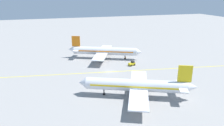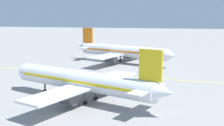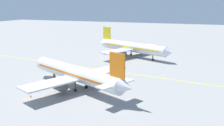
{
  "view_description": "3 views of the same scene",
  "coord_description": "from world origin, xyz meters",
  "px_view_note": "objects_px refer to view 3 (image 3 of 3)",
  "views": [
    {
      "loc": [
        -78.65,
        23.18,
        30.3
      ],
      "look_at": [
        0.88,
        -1.22,
        3.33
      ],
      "focal_mm": 35.0,
      "sensor_mm": 36.0,
      "label": 1
    },
    {
      "loc": [
        -77.16,
        -16.33,
        16.77
      ],
      "look_at": [
        -5.74,
        -3.81,
        4.19
      ],
      "focal_mm": 50.0,
      "sensor_mm": 36.0,
      "label": 2
    },
    {
      "loc": [
        71.59,
        26.72,
        20.04
      ],
      "look_at": [
        4.62,
        1.09,
        3.68
      ],
      "focal_mm": 42.0,
      "sensor_mm": 36.0,
      "label": 3
    }
  ],
  "objects_px": {
    "baggage_tug_white": "(73,69)",
    "ground_crew_worker": "(55,76)",
    "airplane_adjacent_stand": "(76,74)",
    "traffic_cone_near_nose": "(112,62)",
    "airplane_at_gate": "(132,47)",
    "traffic_cone_mid_apron": "(31,96)"
  },
  "relations": [
    {
      "from": "baggage_tug_white",
      "to": "ground_crew_worker",
      "type": "relative_size",
      "value": 1.98
    },
    {
      "from": "traffic_cone_near_nose",
      "to": "airplane_at_gate",
      "type": "bearing_deg",
      "value": 166.87
    },
    {
      "from": "airplane_at_gate",
      "to": "ground_crew_worker",
      "type": "relative_size",
      "value": 20.04
    },
    {
      "from": "traffic_cone_mid_apron",
      "to": "airplane_at_gate",
      "type": "bearing_deg",
      "value": 171.44
    },
    {
      "from": "ground_crew_worker",
      "to": "traffic_cone_near_nose",
      "type": "bearing_deg",
      "value": 163.12
    },
    {
      "from": "airplane_adjacent_stand",
      "to": "baggage_tug_white",
      "type": "height_order",
      "value": "airplane_adjacent_stand"
    },
    {
      "from": "airplane_at_gate",
      "to": "traffic_cone_near_nose",
      "type": "relative_size",
      "value": 61.22
    },
    {
      "from": "ground_crew_worker",
      "to": "traffic_cone_near_nose",
      "type": "distance_m",
      "value": 25.07
    },
    {
      "from": "baggage_tug_white",
      "to": "traffic_cone_near_nose",
      "type": "distance_m",
      "value": 16.54
    },
    {
      "from": "baggage_tug_white",
      "to": "traffic_cone_mid_apron",
      "type": "relative_size",
      "value": 6.04
    },
    {
      "from": "airplane_at_gate",
      "to": "ground_crew_worker",
      "type": "height_order",
      "value": "airplane_at_gate"
    },
    {
      "from": "ground_crew_worker",
      "to": "airplane_adjacent_stand",
      "type": "bearing_deg",
      "value": 62.42
    },
    {
      "from": "traffic_cone_near_nose",
      "to": "traffic_cone_mid_apron",
      "type": "distance_m",
      "value": 37.93
    },
    {
      "from": "baggage_tug_white",
      "to": "ground_crew_worker",
      "type": "distance_m",
      "value": 8.94
    },
    {
      "from": "baggage_tug_white",
      "to": "traffic_cone_mid_apron",
      "type": "bearing_deg",
      "value": 5.63
    },
    {
      "from": "airplane_at_gate",
      "to": "baggage_tug_white",
      "type": "xyz_separation_m",
      "value": [
        28.19,
        -9.87,
        -2.81
      ]
    },
    {
      "from": "airplane_at_gate",
      "to": "traffic_cone_mid_apron",
      "type": "xyz_separation_m",
      "value": [
        50.78,
        -7.64,
        -3.43
      ]
    },
    {
      "from": "airplane_adjacent_stand",
      "to": "baggage_tug_white",
      "type": "bearing_deg",
      "value": -147.36
    },
    {
      "from": "ground_crew_worker",
      "to": "baggage_tug_white",
      "type": "bearing_deg",
      "value": 176.97
    },
    {
      "from": "baggage_tug_white",
      "to": "traffic_cone_mid_apron",
      "type": "distance_m",
      "value": 22.71
    },
    {
      "from": "airplane_at_gate",
      "to": "ground_crew_worker",
      "type": "bearing_deg",
      "value": -15.57
    },
    {
      "from": "airplane_adjacent_stand",
      "to": "ground_crew_worker",
      "type": "distance_m",
      "value": 10.86
    }
  ]
}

